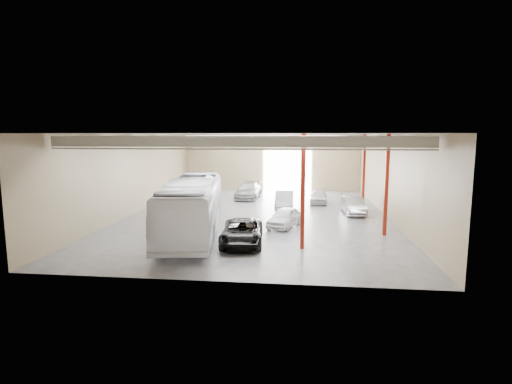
% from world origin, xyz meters
% --- Properties ---
extents(depot_shell, '(22.12, 32.12, 7.06)m').
position_xyz_m(depot_shell, '(0.13, 0.48, 4.98)').
color(depot_shell, '#45464A').
rests_on(depot_shell, ground).
extents(coach_bus, '(5.42, 14.45, 3.93)m').
position_xyz_m(coach_bus, '(-3.87, -7.05, 1.97)').
color(coach_bus, white).
rests_on(coach_bus, ground).
extents(black_sedan, '(3.01, 5.75, 1.55)m').
position_xyz_m(black_sedan, '(-0.02, -9.38, 0.77)').
color(black_sedan, black).
rests_on(black_sedan, ground).
extents(car_row_a, '(2.99, 4.56, 1.44)m').
position_xyz_m(car_row_a, '(2.50, -4.18, 0.72)').
color(car_row_a, white).
rests_on(car_row_a, ground).
extents(car_row_b, '(1.79, 4.90, 1.60)m').
position_xyz_m(car_row_b, '(2.14, 3.83, 0.80)').
color(car_row_b, silver).
rests_on(car_row_b, ground).
extents(car_row_c, '(2.69, 5.90, 1.67)m').
position_xyz_m(car_row_c, '(-2.00, 9.03, 0.84)').
color(car_row_c, gray).
rests_on(car_row_c, ground).
extents(car_right_near, '(1.96, 4.73, 1.52)m').
position_xyz_m(car_right_near, '(8.30, 1.43, 0.76)').
color(car_right_near, '#A8A7AC').
rests_on(car_right_near, ground).
extents(car_right_far, '(1.90, 4.23, 1.41)m').
position_xyz_m(car_right_far, '(5.50, 6.63, 0.71)').
color(car_right_far, silver).
rests_on(car_right_far, ground).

